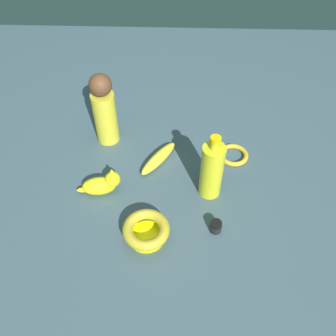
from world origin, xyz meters
The scene contains 8 objects.
ground centered at (0.00, 0.00, 0.00)m, with size 2.00×2.00×0.00m, color #384C56.
banana centered at (-0.03, 0.08, 0.02)m, with size 0.17×0.04×0.04m, color yellow.
bowl centered at (-0.05, -0.20, 0.04)m, with size 0.13×0.13×0.06m.
nail_polish_jar centered at (0.14, -0.17, 0.02)m, with size 0.03×0.03×0.04m.
cat_figurine centered at (-0.20, -0.04, 0.03)m, with size 0.13×0.07×0.08m.
bottle_tall centered at (0.13, -0.03, 0.10)m, with size 0.07×0.07×0.22m.
bangle centered at (0.21, 0.12, 0.01)m, with size 0.10×0.10×0.02m, color gold.
person_figure_adult centered at (-0.21, 0.19, 0.13)m, with size 0.10×0.10×0.26m.
Camera 1 is at (0.02, -0.74, 0.88)m, focal length 39.14 mm.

